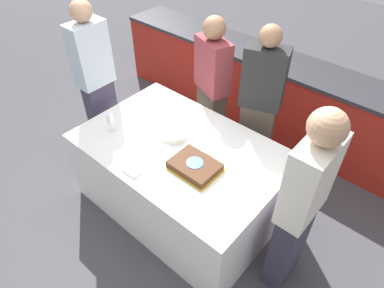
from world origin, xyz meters
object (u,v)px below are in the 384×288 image
plate_stack (174,134)px  person_seated_left (97,86)px  cake (195,166)px  person_cutting_cake (259,108)px  wine_glass (110,119)px  person_standing_back (212,90)px  person_seated_right (301,206)px

plate_stack → person_seated_left: bearing=-176.7°
cake → person_cutting_cake: person_cutting_cake is taller
cake → wine_glass: wine_glass is taller
person_standing_back → plate_stack: bearing=123.9°
person_cutting_cake → cake: bearing=71.7°
plate_stack → person_seated_right: size_ratio=0.13×
cake → plate_stack: cake is taller
person_standing_back → cake: bearing=142.0°
plate_stack → cake: bearing=-24.6°
cake → person_standing_back: (-0.57, 0.92, 0.02)m
cake → person_seated_left: 1.38m
cake → person_standing_back: bearing=121.5°
person_seated_right → person_standing_back: 1.62m
wine_glass → person_standing_back: (0.30, 1.05, -0.07)m
person_cutting_cake → person_seated_left: size_ratio=0.95×
cake → person_seated_left: bearing=175.0°
person_seated_left → person_cutting_cake: bearing=-59.7°
person_seated_right → person_standing_back: (-1.41, 0.80, -0.05)m
cake → person_seated_right: bearing=8.1°
wine_glass → cake: bearing=8.5°
cake → plate_stack: size_ratio=1.82×
plate_stack → wine_glass: wine_glass is taller
person_cutting_cake → person_seated_right: (0.84, -0.80, 0.02)m
plate_stack → person_seated_right: (1.23, -0.06, 0.08)m
person_cutting_cake → person_standing_back: (-0.57, -0.00, -0.04)m
wine_glass → person_seated_left: (-0.50, 0.25, 0.02)m
wine_glass → person_seated_right: 1.73m
plate_stack → person_seated_left: size_ratio=0.13×
person_seated_left → person_seated_right: bearing=-90.0°
plate_stack → person_standing_back: (-0.18, 0.75, 0.03)m
cake → person_seated_right: (0.84, 0.12, 0.08)m
wine_glass → person_cutting_cake: 1.37m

